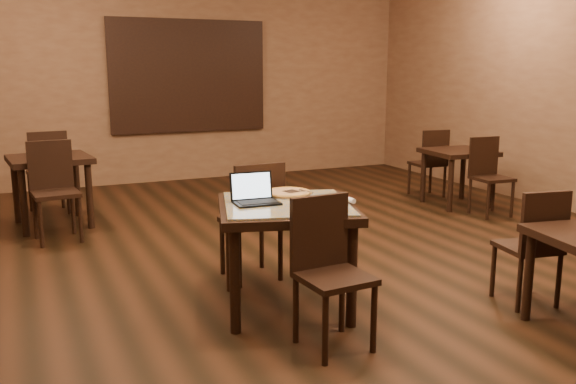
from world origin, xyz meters
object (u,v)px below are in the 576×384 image
tiled_table (286,217)px  other_table_a (458,159)px  other_table_b (50,168)px  other_table_c_chair_far (535,241)px  other_table_a_chair_near (488,171)px  pizza_pan (288,194)px  chair_main_near (328,263)px  chair_main_far (255,215)px  other_table_b_chair_near (53,185)px  other_table_a_chair_far (431,159)px  laptop (254,195)px  other_table_b_chair_far (48,167)px

tiled_table → other_table_a: 3.90m
other_table_b → other_table_c_chair_far: size_ratio=1.03×
other_table_a → other_table_a_chair_near: size_ratio=0.89×
other_table_c_chair_far → pizza_pan: bearing=-22.6°
chair_main_near → pizza_pan: bearing=77.4°
chair_main_far → other_table_b_chair_near: size_ratio=0.99×
other_table_a_chair_near → other_table_a_chair_far: (-0.01, 1.04, 0.00)m
chair_main_near → other_table_b: 3.99m
tiled_table → other_table_a: (3.27, 2.13, -0.09)m
other_table_a_chair_far → other_table_c_chair_far: (-1.67, -3.35, -0.02)m
other_table_b_chair_near → other_table_c_chair_far: other_table_b_chair_near is taller
laptop → other_table_b_chair_far: other_table_b_chair_far is taller
chair_main_near → laptop: 0.80m
other_table_c_chair_far → other_table_b_chair_far: bearing=-46.4°
other_table_b → other_table_b_chair_far: (0.01, 0.57, -0.08)m
other_table_a → other_table_b_chair_far: other_table_b_chair_far is taller
tiled_table → other_table_b_chair_far: other_table_b_chair_far is taller
other_table_a_chair_near → other_table_b_chair_near: 4.73m
other_table_a_chair_near → other_table_b: size_ratio=1.02×
other_table_a → other_table_b_chair_near: bearing=179.2°
tiled_table → other_table_b_chair_near: (-1.35, 2.57, -0.11)m
tiled_table → chair_main_far: bearing=106.5°
tiled_table → chair_main_far: chair_main_far is taller
pizza_pan → other_table_b_chair_far: (-1.46, 3.46, -0.22)m
pizza_pan → other_table_c_chair_far: bearing=-32.5°
laptop → pizza_pan: 0.35m
laptop → other_table_a_chair_near: laptop is taller
pizza_pan → chair_main_near: bearing=-98.3°
chair_main_far → other_table_a_chair_far: chair_main_far is taller
chair_main_far → other_table_c_chair_far: bearing=137.6°
pizza_pan → other_table_a_chair_far: bearing=37.4°
other_table_a_chair_far → other_table_b_chair_near: other_table_b_chair_near is taller
pizza_pan → laptop: bearing=-156.1°
tiled_table → other_table_a: bearing=49.9°
tiled_table → other_table_a: tiled_table is taller
tiled_table → chair_main_near: chair_main_near is taller
other_table_b_chair_far → other_table_c_chair_far: bearing=118.1°
other_table_a → other_table_b_chair_far: size_ratio=0.81×
chair_main_near → laptop: bearing=100.8°
laptop → other_table_a_chair_far: size_ratio=0.35×
chair_main_near → other_table_b_chair_far: (-1.33, 4.32, 0.03)m
other_table_a → other_table_a_chair_near: (0.01, -0.52, -0.07)m
laptop → other_table_c_chair_far: size_ratio=0.37×
pizza_pan → other_table_b_chair_far: 3.76m
chair_main_near → laptop: size_ratio=2.91×
pizza_pan → other_table_b_chair_near: 2.76m
laptop → pizza_pan: bearing=27.9°
chair_main_far → other_table_a_chair_near: chair_main_far is taller
other_table_a_chair_near → other_table_b_chair_near: other_table_b_chair_near is taller
chair_main_near → pizza_pan: size_ratio=2.63×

